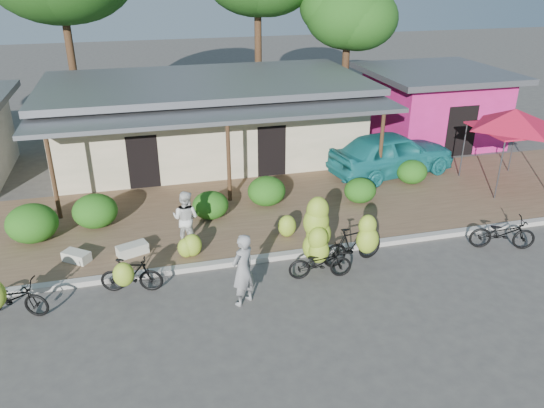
% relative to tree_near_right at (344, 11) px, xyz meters
% --- Properties ---
extents(ground, '(100.00, 100.00, 0.00)m').
position_rel_tree_near_right_xyz_m(ground, '(-7.31, -14.61, -5.53)').
color(ground, '#474542').
rests_on(ground, ground).
extents(sidewalk, '(60.00, 6.00, 0.12)m').
position_rel_tree_near_right_xyz_m(sidewalk, '(-7.31, -9.61, -5.47)').
color(sidewalk, brown).
rests_on(sidewalk, ground).
extents(curb, '(60.00, 0.25, 0.15)m').
position_rel_tree_near_right_xyz_m(curb, '(-7.31, -12.61, -5.46)').
color(curb, '#A8A399').
rests_on(curb, ground).
extents(shop_main, '(13.00, 8.50, 3.35)m').
position_rel_tree_near_right_xyz_m(shop_main, '(-7.31, -3.68, -3.81)').
color(shop_main, beige).
rests_on(shop_main, ground).
extents(shop_pink, '(6.00, 6.00, 3.25)m').
position_rel_tree_near_right_xyz_m(shop_pink, '(3.19, -3.62, -3.86)').
color(shop_pink, '#D72181').
rests_on(shop_pink, ground).
extents(tree_near_right, '(4.40, 4.21, 7.17)m').
position_rel_tree_near_right_xyz_m(tree_near_right, '(0.00, 0.00, 0.00)').
color(tree_near_right, '#46331C').
rests_on(tree_near_right, ground).
extents(hedge_0, '(1.49, 1.34, 1.16)m').
position_rel_tree_near_right_xyz_m(hedge_0, '(-13.48, -9.97, -4.83)').
color(hedge_0, '#225313').
rests_on(hedge_0, sidewalk).
extents(hedge_1, '(1.38, 1.24, 1.07)m').
position_rel_tree_near_right_xyz_m(hedge_1, '(-11.73, -9.46, -4.87)').
color(hedge_1, '#225313').
rests_on(hedge_1, sidewalk).
extents(hedge_2, '(1.17, 1.05, 0.91)m').
position_rel_tree_near_right_xyz_m(hedge_2, '(-8.17, -9.76, -4.96)').
color(hedge_2, '#225313').
rests_on(hedge_2, sidewalk).
extents(hedge_3, '(1.30, 1.17, 1.01)m').
position_rel_tree_near_right_xyz_m(hedge_3, '(-6.17, -9.21, -4.91)').
color(hedge_3, '#225313').
rests_on(hedge_3, sidewalk).
extents(hedge_4, '(1.11, 1.00, 0.86)m').
position_rel_tree_near_right_xyz_m(hedge_4, '(-3.00, -9.80, -4.98)').
color(hedge_4, '#225313').
rests_on(hedge_4, sidewalk).
extents(hedge_5, '(1.15, 1.03, 0.89)m').
position_rel_tree_near_right_xyz_m(hedge_5, '(-0.45, -8.69, -4.96)').
color(hedge_5, '#225313').
rests_on(hedge_5, sidewalk).
extents(red_canopy, '(3.50, 3.50, 2.86)m').
position_rel_tree_near_right_xyz_m(red_canopy, '(2.82, -9.62, -2.92)').
color(red_canopy, '#59595E').
rests_on(red_canopy, sidewalk).
extents(bike_far_left, '(1.89, 1.48, 1.38)m').
position_rel_tree_near_right_xyz_m(bike_far_left, '(-13.52, -13.66, -4.96)').
color(bike_far_left, black).
rests_on(bike_far_left, ground).
extents(bike_left, '(1.64, 1.24, 1.22)m').
position_rel_tree_near_right_xyz_m(bike_left, '(-10.74, -13.34, -4.98)').
color(bike_left, black).
rests_on(bike_left, ground).
extents(bike_center, '(1.76, 1.25, 2.11)m').
position_rel_tree_near_right_xyz_m(bike_center, '(-5.83, -13.53, -4.67)').
color(bike_center, black).
rests_on(bike_center, ground).
extents(bike_right, '(1.93, 1.33, 1.74)m').
position_rel_tree_near_right_xyz_m(bike_right, '(-4.71, -13.48, -4.82)').
color(bike_right, black).
rests_on(bike_right, ground).
extents(bike_far_right, '(1.98, 1.22, 0.98)m').
position_rel_tree_near_right_xyz_m(bike_far_right, '(-0.18, -13.67, -5.04)').
color(bike_far_right, black).
rests_on(bike_far_right, ground).
extents(loose_banana_a, '(0.47, 0.40, 0.59)m').
position_rel_tree_near_right_xyz_m(loose_banana_a, '(-9.21, -12.06, -5.12)').
color(loose_banana_a, '#A2C731').
rests_on(loose_banana_a, sidewalk).
extents(loose_banana_b, '(0.54, 0.46, 0.68)m').
position_rel_tree_near_right_xyz_m(loose_banana_b, '(-9.04, -12.04, -5.07)').
color(loose_banana_b, '#A2C731').
rests_on(loose_banana_b, sidewalk).
extents(loose_banana_c, '(0.55, 0.47, 0.69)m').
position_rel_tree_near_right_xyz_m(loose_banana_c, '(-6.13, -11.59, -5.07)').
color(loose_banana_c, '#A2C731').
rests_on(loose_banana_c, sidewalk).
extents(sack_near, '(0.94, 0.67, 0.30)m').
position_rel_tree_near_right_xyz_m(sack_near, '(-10.68, -11.52, -5.26)').
color(sack_near, beige).
rests_on(sack_near, sidewalk).
extents(sack_far, '(0.83, 0.76, 0.28)m').
position_rel_tree_near_right_xyz_m(sack_far, '(-12.19, -11.51, -5.27)').
color(sack_far, beige).
rests_on(sack_far, sidewalk).
extents(vendor, '(0.83, 0.77, 1.90)m').
position_rel_tree_near_right_xyz_m(vendor, '(-8.08, -14.46, -4.58)').
color(vendor, gray).
rests_on(vendor, ground).
extents(bystander, '(1.03, 0.97, 1.68)m').
position_rel_tree_near_right_xyz_m(bystander, '(-9.10, -11.31, -4.57)').
color(bystander, silver).
rests_on(bystander, sidewalk).
extents(teal_van, '(5.30, 2.89, 1.71)m').
position_rel_tree_near_right_xyz_m(teal_van, '(-0.78, -7.61, -4.56)').
color(teal_van, '#1B797D').
rests_on(teal_van, sidewalk).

